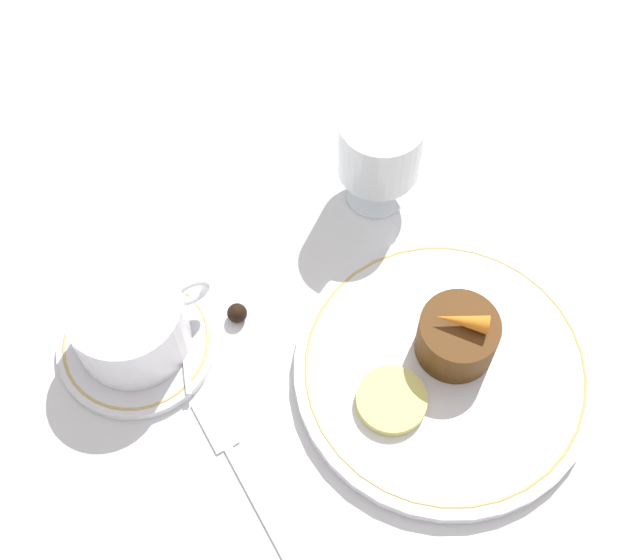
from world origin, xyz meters
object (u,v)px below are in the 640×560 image
object	(u,v)px
dinner_plate	(444,371)
coffee_cup	(129,322)
fork	(240,470)
wine_glass	(380,149)
dessert_cake	(457,337)

from	to	relation	value
dinner_plate	coffee_cup	distance (m)	0.28
coffee_cup	fork	bearing A→B (deg)	-79.05
wine_glass	dessert_cake	world-z (taller)	wine_glass
fork	coffee_cup	bearing A→B (deg)	100.95
wine_glass	fork	xyz separation A→B (m)	(-0.24, -0.19, -0.07)
dinner_plate	fork	distance (m)	0.20
coffee_cup	dessert_cake	world-z (taller)	coffee_cup
dinner_plate	wine_glass	distance (m)	0.21
dinner_plate	wine_glass	size ratio (longest dim) A/B	2.35
dinner_plate	fork	xyz separation A→B (m)	(-0.19, 0.01, -0.01)
dinner_plate	fork	bearing A→B (deg)	177.78
wine_glass	fork	world-z (taller)	wine_glass
dinner_plate	coffee_cup	xyz separation A→B (m)	(-0.22, 0.16, 0.04)
wine_glass	dessert_cake	bearing A→B (deg)	-98.65
fork	dessert_cake	xyz separation A→B (m)	(0.21, 0.00, 0.03)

